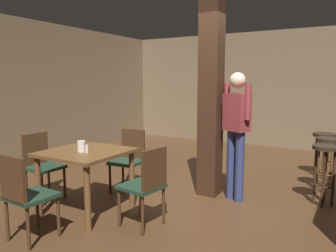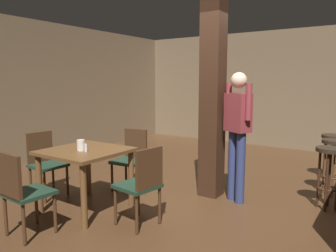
# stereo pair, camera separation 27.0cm
# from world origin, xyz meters

# --- Properties ---
(ground_plane) EXTENTS (10.80, 10.80, 0.00)m
(ground_plane) POSITION_xyz_m (0.00, 0.00, 0.00)
(ground_plane) COLOR #4C301C
(wall_back) EXTENTS (8.00, 0.10, 2.80)m
(wall_back) POSITION_xyz_m (0.00, 4.50, 1.40)
(wall_back) COLOR #756047
(wall_back) RESTS_ON ground_plane
(wall_left) EXTENTS (0.10, 9.00, 2.80)m
(wall_left) POSITION_xyz_m (-4.00, 0.00, 1.40)
(wall_left) COLOR #756047
(wall_left) RESTS_ON ground_plane
(pillar) EXTENTS (0.28, 0.28, 2.80)m
(pillar) POSITION_xyz_m (-0.10, 0.52, 1.40)
(pillar) COLOR #382114
(pillar) RESTS_ON ground_plane
(dining_table) EXTENTS (0.93, 0.93, 0.77)m
(dining_table) POSITION_xyz_m (-1.15, -0.84, 0.64)
(dining_table) COLOR brown
(dining_table) RESTS_ON ground_plane
(chair_east) EXTENTS (0.47, 0.47, 0.89)m
(chair_east) POSITION_xyz_m (-0.27, -0.83, 0.51)
(chair_east) COLOR #1E3828
(chair_east) RESTS_ON ground_plane
(chair_west) EXTENTS (0.45, 0.45, 0.89)m
(chair_west) POSITION_xyz_m (-2.01, -0.81, 0.51)
(chair_west) COLOR #1E3828
(chair_west) RESTS_ON ground_plane
(chair_north) EXTENTS (0.47, 0.47, 0.89)m
(chair_north) POSITION_xyz_m (-1.17, 0.06, 0.51)
(chair_north) COLOR #1E3828
(chair_north) RESTS_ON ground_plane
(chair_south) EXTENTS (0.44, 0.44, 0.89)m
(chair_south) POSITION_xyz_m (-1.13, -1.71, 0.51)
(chair_south) COLOR #1E3828
(chair_south) RESTS_ON ground_plane
(napkin_cup) EXTENTS (0.10, 0.10, 0.13)m
(napkin_cup) POSITION_xyz_m (-1.14, -0.91, 0.84)
(napkin_cup) COLOR silver
(napkin_cup) RESTS_ON dining_table
(salt_shaker) EXTENTS (0.03, 0.03, 0.09)m
(salt_shaker) POSITION_xyz_m (-1.05, -0.92, 0.82)
(salt_shaker) COLOR silver
(salt_shaker) RESTS_ON dining_table
(standing_person) EXTENTS (0.45, 0.33, 1.72)m
(standing_person) POSITION_xyz_m (0.29, 0.48, 1.00)
(standing_person) COLOR maroon
(standing_person) RESTS_ON ground_plane
(bar_stool_near) EXTENTS (0.33, 0.33, 0.79)m
(bar_stool_near) POSITION_xyz_m (1.35, 0.86, 0.58)
(bar_stool_near) COLOR #2D2319
(bar_stool_near) RESTS_ON ground_plane
(bar_stool_mid) EXTENTS (0.33, 0.33, 0.80)m
(bar_stool_mid) POSITION_xyz_m (1.33, 1.45, 0.59)
(bar_stool_mid) COLOR #2D2319
(bar_stool_mid) RESTS_ON ground_plane
(bar_stool_far) EXTENTS (0.37, 0.37, 0.74)m
(bar_stool_far) POSITION_xyz_m (1.22, 2.26, 0.57)
(bar_stool_far) COLOR #2D2319
(bar_stool_far) RESTS_ON ground_plane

